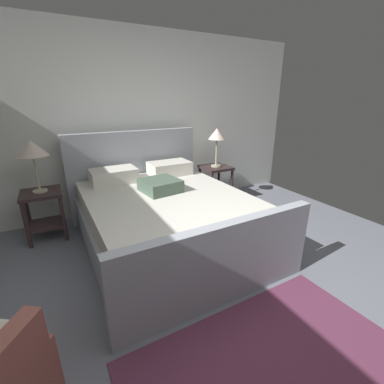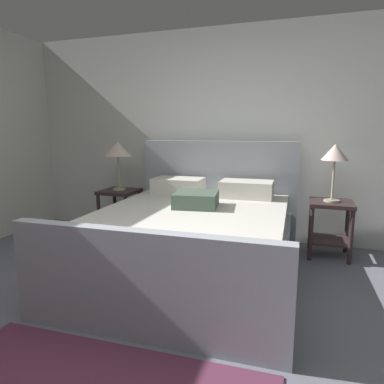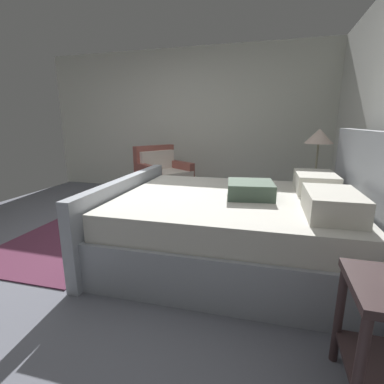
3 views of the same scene
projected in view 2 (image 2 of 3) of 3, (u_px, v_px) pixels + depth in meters
The scene contains 7 objects.
ground_plane at pixel (133, 367), 1.99m from camera, with size 5.41×5.22×0.02m, color slate.
wall_back at pixel (232, 135), 4.26m from camera, with size 5.53×0.12×2.55m, color silver.
bed at pixel (194, 237), 3.24m from camera, with size 1.91×2.32×1.21m.
nightstand_right at pixel (330, 220), 3.65m from camera, with size 0.44×0.44×0.60m.
table_lamp_right at pixel (335, 155), 3.53m from camera, with size 0.27×0.27×0.60m.
nightstand_left at pixel (120, 205), 4.36m from camera, with size 0.44×0.44×0.60m.
table_lamp_left at pixel (118, 150), 4.24m from camera, with size 0.34×0.34×0.60m.
Camera 2 is at (0.89, -1.58, 1.34)m, focal length 32.17 mm.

